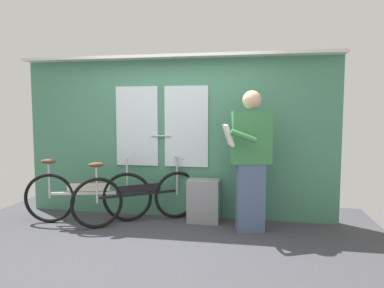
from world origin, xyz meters
name	(u,v)px	position (x,y,z in m)	size (l,w,h in m)	color
ground_plane	(155,246)	(0.00, 0.00, -0.02)	(5.32, 3.85, 0.04)	#38383D
train_door_wall	(176,134)	(-0.01, 1.12, 1.15)	(4.32, 0.28, 2.21)	#427F60
bicycle_near_door	(138,197)	(-0.42, 0.70, 0.35)	(1.45, 1.00, 0.86)	black
bicycle_leaning_behind	(88,196)	(-1.08, 0.62, 0.35)	(1.63, 0.55, 0.87)	black
passenger_reading_newspaper	(250,158)	(1.02, 0.63, 0.90)	(0.62, 0.55, 1.71)	slate
trash_bin_by_wall	(204,201)	(0.42, 0.90, 0.28)	(0.41, 0.28, 0.57)	gray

